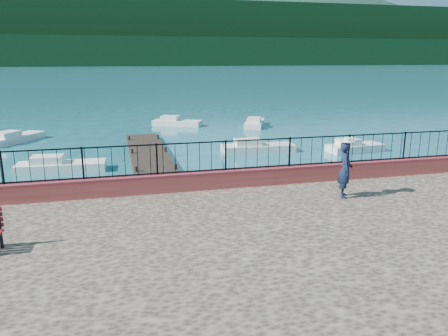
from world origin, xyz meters
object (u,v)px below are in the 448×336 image
boat_0 (61,163)px  person (345,170)px  boat_1 (258,145)px  boat_4 (177,121)px  boat_2 (355,145)px  boat_3 (15,136)px  boat_5 (255,121)px

boat_0 → person: bearing=-44.8°
boat_1 → boat_4: same height
boat_0 → boat_2: 16.14m
boat_4 → boat_2: bearing=-28.8°
person → boat_2: bearing=-7.9°
boat_3 → person: bearing=-112.2°
person → boat_5: 21.94m
person → boat_4: (-1.76, 23.33, -1.66)m
boat_2 → boat_3: 21.40m
boat_0 → boat_3: (-3.70, 8.63, 0.00)m
boat_0 → boat_4: same height
boat_0 → boat_1: (10.62, 1.89, 0.00)m
boat_1 → boat_5: bearing=76.7°
person → boat_5: (4.17, 21.48, -1.66)m
boat_3 → boat_2: bearing=-78.7°
boat_1 → boat_2: bearing=-9.8°
boat_1 → boat_3: size_ratio=1.01×
boat_2 → boat_4: same height
boat_3 → boat_4: 12.03m
boat_1 → boat_2: 5.66m
person → boat_2: person is taller
boat_2 → boat_5: 10.94m
boat_3 → boat_5: size_ratio=1.10×
boat_0 → boat_4: 15.04m
boat_3 → boat_5: bearing=-48.1°
boat_0 → boat_5: same height
person → boat_1: 12.37m
boat_2 → boat_3: same height
boat_1 → boat_3: 15.82m
boat_4 → boat_0: bearing=-93.4°
boat_5 → boat_3: bearing=121.9°
boat_1 → boat_5: same height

